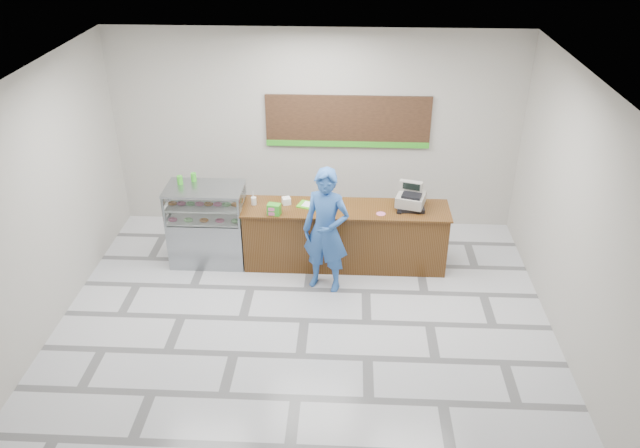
{
  "coord_description": "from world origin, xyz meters",
  "views": [
    {
      "loc": [
        0.58,
        -7.13,
        5.55
      ],
      "look_at": [
        0.18,
        0.9,
        1.09
      ],
      "focal_mm": 35.0,
      "sensor_mm": 36.0,
      "label": 1
    }
  ],
  "objects_px": {
    "cash_register": "(411,199)",
    "serving_tray": "(310,205)",
    "sales_counter": "(345,236)",
    "display_case": "(208,224)",
    "customer": "(326,231)"
  },
  "relations": [
    {
      "from": "customer",
      "to": "display_case",
      "type": "bearing_deg",
      "value": 179.16
    },
    {
      "from": "display_case",
      "to": "cash_register",
      "type": "distance_m",
      "value": 3.27
    },
    {
      "from": "sales_counter",
      "to": "display_case",
      "type": "xyz_separation_m",
      "value": [
        -2.22,
        -0.0,
        0.16
      ]
    },
    {
      "from": "sales_counter",
      "to": "serving_tray",
      "type": "bearing_deg",
      "value": 175.78
    },
    {
      "from": "display_case",
      "to": "customer",
      "type": "distance_m",
      "value": 2.07
    },
    {
      "from": "serving_tray",
      "to": "customer",
      "type": "height_order",
      "value": "customer"
    },
    {
      "from": "display_case",
      "to": "sales_counter",
      "type": "bearing_deg",
      "value": 0.0
    },
    {
      "from": "cash_register",
      "to": "customer",
      "type": "xyz_separation_m",
      "value": [
        -1.29,
        -0.73,
        -0.2
      ]
    },
    {
      "from": "cash_register",
      "to": "serving_tray",
      "type": "relative_size",
      "value": 1.27
    },
    {
      "from": "cash_register",
      "to": "customer",
      "type": "relative_size",
      "value": 0.27
    },
    {
      "from": "sales_counter",
      "to": "customer",
      "type": "bearing_deg",
      "value": -113.1
    },
    {
      "from": "sales_counter",
      "to": "customer",
      "type": "relative_size",
      "value": 1.66
    },
    {
      "from": "sales_counter",
      "to": "customer",
      "type": "xyz_separation_m",
      "value": [
        -0.28,
        -0.66,
        0.46
      ]
    },
    {
      "from": "serving_tray",
      "to": "customer",
      "type": "distance_m",
      "value": 0.76
    },
    {
      "from": "sales_counter",
      "to": "serving_tray",
      "type": "relative_size",
      "value": 7.77
    }
  ]
}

